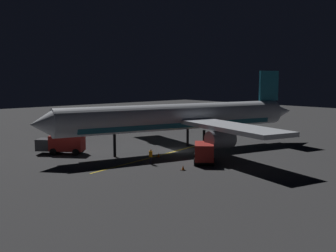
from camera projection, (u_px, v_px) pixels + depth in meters
ground_plane at (179, 151)px, 54.24m from camera, size 180.00×180.00×0.20m
apron_guide_stripe at (161, 155)px, 50.93m from camera, size 5.44×24.07×0.01m
airliner at (183, 118)px, 54.00m from camera, size 34.99×39.59×10.88m
baggage_truck at (63, 144)px, 51.48m from camera, size 5.91×5.55×2.44m
catering_truck at (204, 152)px, 46.51m from camera, size 5.37×5.47×2.32m
ground_crew_worker at (151, 156)px, 45.46m from camera, size 0.40×0.40×1.74m
traffic_cone_near_left at (183, 168)px, 42.45m from camera, size 0.50×0.50×0.55m
traffic_cone_near_right at (158, 155)px, 49.40m from camera, size 0.50×0.50×0.55m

